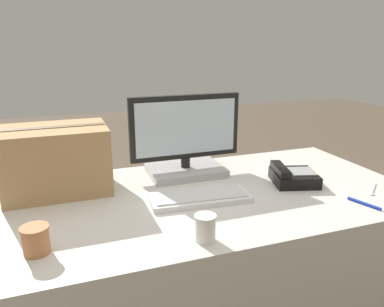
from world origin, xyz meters
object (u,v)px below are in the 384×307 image
Objects in this scene: keyboard at (200,197)px; cardboard_box at (56,160)px; spoon at (373,191)px; paper_cup_right at (205,228)px; monitor at (186,144)px; desk_phone at (293,176)px; pen_marker at (364,203)px; paper_cup_left at (36,240)px.

cardboard_box is at bearing 155.41° from keyboard.
cardboard_box is (-1.26, 0.47, 0.14)m from spoon.
cardboard_box reaches higher than paper_cup_right.
monitor is 0.58m from cardboard_box.
paper_cup_right is at bearing -132.53° from desk_phone.
keyboard is at bearing 72.16° from paper_cup_right.
spoon is (0.73, -0.17, -0.01)m from keyboard.
desk_phone is 1.77× the size of spoon.
desk_phone is at bearing -33.96° from monitor.
desk_phone is at bearing -15.01° from cardboard_box.
pen_marker is (0.13, -0.30, -0.03)m from desk_phone.
monitor is at bearing 38.26° from paper_cup_left.
monitor is 0.84m from paper_cup_left.
pen_marker is (0.59, -0.26, -0.01)m from keyboard.
monitor is at bearing -74.61° from spoon.
pen_marker is (1.19, -0.06, -0.04)m from paper_cup_left.
spoon is (0.83, 0.14, -0.04)m from paper_cup_right.
spoon is (1.33, 0.03, -0.04)m from paper_cup_left.
monitor is at bearing 1.31° from cardboard_box.
pen_marker is at bearing -4.74° from spoon.
monitor is 6.07× the size of paper_cup_left.
pen_marker is at bearing -2.99° from paper_cup_left.
monitor reaches higher than paper_cup_left.
cardboard_box is at bearing 125.52° from paper_cup_right.
monitor is 0.85m from spoon.
monitor reaches higher than desk_phone.
paper_cup_right is at bearing -103.27° from monitor.
desk_phone is 1.75× the size of pen_marker.
spoon is 0.17m from pen_marker.
paper_cup_left reaches higher than spoon.
paper_cup_right reaches higher than desk_phone.
spoon is (0.68, -0.48, -0.15)m from monitor.
desk_phone is 1.03m from cardboard_box.
desk_phone is at bearing -174.10° from pen_marker.
monitor reaches higher than paper_cup_right.
keyboard is 3.10× the size of pen_marker.
paper_cup_right is at bearing -103.76° from pen_marker.
keyboard is at bearing -131.05° from pen_marker.
paper_cup_left is 1.20m from pen_marker.
monitor reaches higher than pen_marker.
cardboard_box is at bearing -133.96° from pen_marker.
cardboard_box reaches higher than keyboard.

